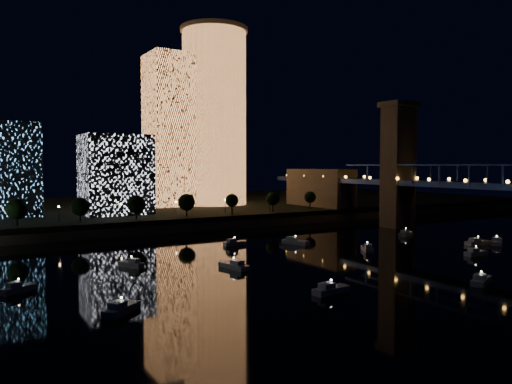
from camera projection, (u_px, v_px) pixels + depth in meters
ground at (363, 265)px, 124.32m from camera, size 520.00×520.00×0.00m
far_bank at (150, 208)px, 261.29m from camera, size 420.00×160.00×5.00m
seawall at (217, 225)px, 194.51m from camera, size 420.00×6.00×3.00m
tower_cylindrical at (214, 117)px, 252.39m from camera, size 34.00×34.00×88.65m
tower_rectangular at (172, 131)px, 245.07m from camera, size 23.20×23.20×73.82m
truss_bridge at (507, 192)px, 159.98m from camera, size 13.00×266.00×50.00m
motorboats at (348, 255)px, 133.39m from camera, size 144.64×74.60×2.78m
esplanade_trees at (113, 205)px, 179.46m from camera, size 166.00×6.88×8.94m
street_lamps at (121, 208)px, 186.95m from camera, size 132.70×0.70×5.65m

